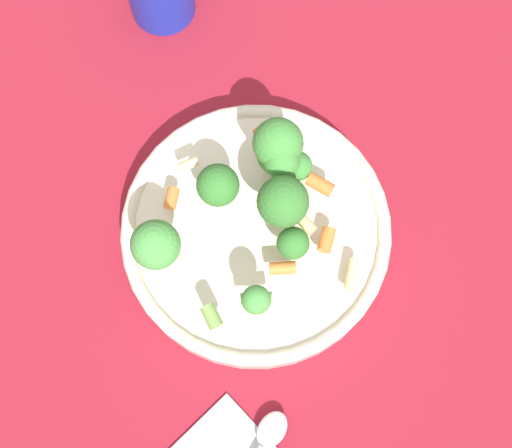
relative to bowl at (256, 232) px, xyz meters
The scene contains 3 objects.
ground_plane 0.02m from the bowl, ahead, with size 3.00×3.00×0.00m, color maroon.
bowl is the anchor object (origin of this frame).
pasta_salad 0.07m from the bowl, 111.57° to the left, with size 0.21×0.20×0.09m.
Camera 1 is at (0.06, -0.18, 0.71)m, focal length 50.00 mm.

